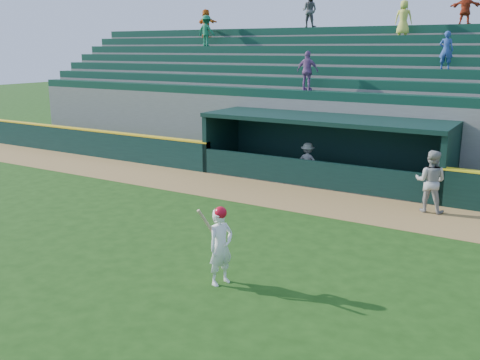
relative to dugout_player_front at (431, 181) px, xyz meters
The scene contains 9 objects.
ground 7.23m from the dugout_player_front, 128.30° to the right, with size 120.00×120.00×0.00m, color #1B4010.
warning_track 4.60m from the dugout_player_front, behind, with size 40.00×3.00×0.01m, color olive.
field_wall_left 16.72m from the dugout_player_front, behind, with size 15.50×0.30×1.20m, color black.
wall_stripe_left 16.72m from the dugout_player_front, behind, with size 15.50×0.32×0.06m, color yellow.
dugout_player_front is the anchor object (origin of this frame).
dugout_player_inside 5.26m from the dugout_player_front, 159.97° to the left, with size 0.94×0.54×1.46m, color #A7A7A1.
dugout 5.05m from the dugout_player_front, 151.81° to the left, with size 9.40×2.80×2.46m.
stands 8.37m from the dugout_player_front, 122.60° to the left, with size 34.50×6.25×7.59m.
batter_at_plate 8.19m from the dugout_player_front, 109.05° to the right, with size 0.59×0.82×1.76m.
Camera 1 is at (7.68, -11.09, 4.97)m, focal length 40.00 mm.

